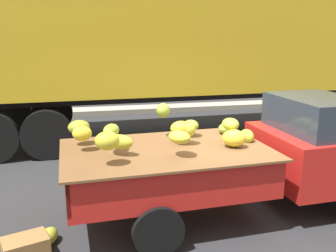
{
  "coord_description": "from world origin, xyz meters",
  "views": [
    {
      "loc": [
        -2.03,
        -5.11,
        2.62
      ],
      "look_at": [
        -0.8,
        0.46,
        1.22
      ],
      "focal_mm": 39.81,
      "sensor_mm": 36.0,
      "label": 1
    }
  ],
  "objects_px": {
    "produce_crate": "(26,247)",
    "semi_trailer": "(189,38)",
    "pickup_truck": "(290,151)",
    "fallen_banana_bunch_near_tailgate": "(48,237)"
  },
  "relations": [
    {
      "from": "produce_crate",
      "to": "semi_trailer",
      "type": "bearing_deg",
      "value": 56.02
    },
    {
      "from": "pickup_truck",
      "to": "fallen_banana_bunch_near_tailgate",
      "type": "distance_m",
      "value": 3.68
    },
    {
      "from": "produce_crate",
      "to": "fallen_banana_bunch_near_tailgate",
      "type": "bearing_deg",
      "value": 45.47
    },
    {
      "from": "fallen_banana_bunch_near_tailgate",
      "to": "produce_crate",
      "type": "xyz_separation_m",
      "value": [
        -0.24,
        -0.24,
        0.02
      ]
    },
    {
      "from": "pickup_truck",
      "to": "produce_crate",
      "type": "distance_m",
      "value": 3.94
    },
    {
      "from": "pickup_truck",
      "to": "produce_crate",
      "type": "bearing_deg",
      "value": -173.41
    },
    {
      "from": "semi_trailer",
      "to": "produce_crate",
      "type": "relative_size",
      "value": 23.2
    },
    {
      "from": "pickup_truck",
      "to": "semi_trailer",
      "type": "height_order",
      "value": "semi_trailer"
    },
    {
      "from": "pickup_truck",
      "to": "fallen_banana_bunch_near_tailgate",
      "type": "relative_size",
      "value": 14.98
    },
    {
      "from": "pickup_truck",
      "to": "produce_crate",
      "type": "height_order",
      "value": "pickup_truck"
    }
  ]
}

